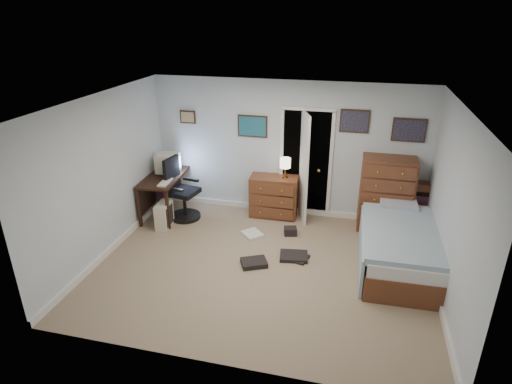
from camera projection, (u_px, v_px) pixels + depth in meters
floor at (262, 267)px, 6.51m from camera, size 5.00×4.00×0.02m
computer_desk at (161, 184)px, 8.02m from camera, size 0.70×1.37×0.77m
crt_monitor at (168, 163)px, 7.99m from camera, size 0.42×0.39×0.37m
keyboard at (165, 182)px, 7.58m from camera, size 0.18×0.42×0.02m
pc_tower at (164, 215)px, 7.62m from camera, size 0.24×0.44×0.46m
office_chair at (181, 195)px, 7.88m from camera, size 0.65×0.65×1.16m
media_stack at (162, 189)px, 8.18m from camera, size 0.18×0.18×0.86m
low_dresser at (274, 196)px, 7.98m from camera, size 0.89×0.48×0.78m
table_lamp at (285, 164)px, 7.67m from camera, size 0.20×0.20×0.38m
doorway at (308, 159)px, 8.06m from camera, size 0.96×1.12×2.05m
tall_dresser at (386, 194)px, 7.42m from camera, size 0.90×0.55×1.31m
headboard_bookcase at (410, 204)px, 7.50m from camera, size 0.98×0.28×0.88m
bed at (399, 245)px, 6.45m from camera, size 1.18×2.14×0.70m
wall_posters at (320, 125)px, 7.46m from camera, size 4.38×0.04×0.60m
floor_clutter at (276, 250)px, 6.89m from camera, size 1.28×1.40×0.13m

